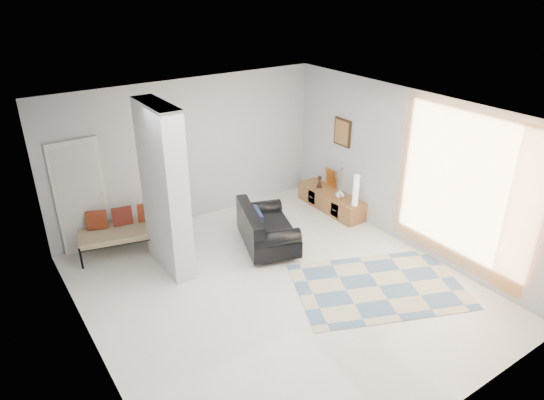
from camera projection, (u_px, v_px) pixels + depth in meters
floor at (278, 289)px, 7.63m from camera, size 6.00×6.00×0.00m
ceiling at (280, 116)px, 6.43m from camera, size 6.00×6.00×0.00m
wall_back at (189, 152)px, 9.27m from camera, size 6.00×0.00×6.00m
wall_front at (452, 322)px, 4.79m from camera, size 6.00×0.00×6.00m
wall_left at (85, 269)px, 5.64m from camera, size 0.00×6.00×6.00m
wall_right at (408, 170)px, 8.43m from camera, size 0.00×6.00×6.00m
partition_column at (164, 190)px, 7.67m from camera, size 0.35×1.20×2.80m
hallway_door at (81, 197)px, 8.34m from camera, size 0.85×0.06×2.04m
curtain at (462, 191)px, 7.51m from camera, size 0.00×2.55×2.55m
wall_art at (342, 132)px, 9.58m from camera, size 0.04×0.45×0.55m
media_console at (331, 201)px, 10.10m from camera, size 0.45×1.66×0.80m
loveseat at (265, 229)px, 8.66m from camera, size 1.26×1.64×0.76m
daybed at (132, 227)px, 8.62m from camera, size 2.02×1.22×0.77m
area_rug at (378, 286)px, 7.70m from camera, size 3.07×2.61×0.01m
cylinder_lamp at (356, 190)px, 9.33m from camera, size 0.11×0.11×0.63m
bronze_figurine at (319, 182)px, 10.18m from camera, size 0.15×0.15×0.26m
vase at (340, 194)px, 9.71m from camera, size 0.21×0.21×0.19m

